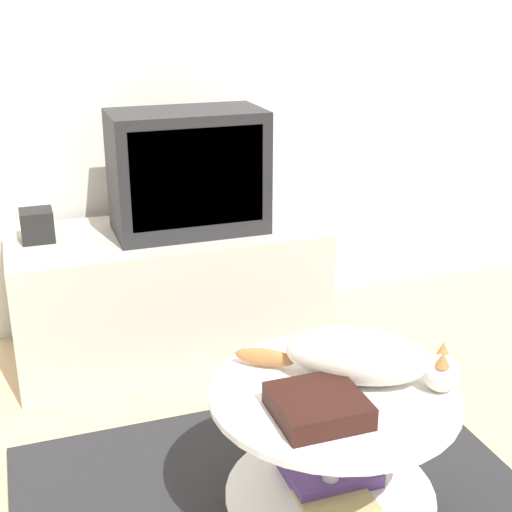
{
  "coord_description": "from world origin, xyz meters",
  "views": [
    {
      "loc": [
        -0.6,
        -1.45,
        1.37
      ],
      "look_at": [
        0.09,
        0.53,
        0.59
      ],
      "focal_mm": 50.0,
      "sensor_mm": 36.0,
      "label": 1
    }
  ],
  "objects": [
    {
      "name": "tv_stand",
      "position": [
        -0.07,
        1.1,
        0.25
      ],
      "size": [
        1.18,
        0.54,
        0.51
      ],
      "color": "beige",
      "rests_on": "ground_plane"
    },
    {
      "name": "tv",
      "position": [
        0.02,
        1.08,
        0.74
      ],
      "size": [
        0.56,
        0.31,
        0.46
      ],
      "color": "#232326",
      "rests_on": "tv_stand"
    },
    {
      "name": "wall_back",
      "position": [
        0.0,
        1.45,
        1.3
      ],
      "size": [
        8.0,
        0.05,
        2.6
      ],
      "color": "silver",
      "rests_on": "ground_plane"
    },
    {
      "name": "cat",
      "position": [
        0.18,
        -0.04,
        0.51
      ],
      "size": [
        0.5,
        0.37,
        0.14
      ],
      "rotation": [
        0.0,
        0.0,
        -0.59
      ],
      "color": "silver",
      "rests_on": "coffee_table"
    },
    {
      "name": "coffee_table",
      "position": [
        0.1,
        -0.06,
        0.28
      ],
      "size": [
        0.63,
        0.63,
        0.42
      ],
      "color": "#B2B2B7",
      "rests_on": "rug"
    },
    {
      "name": "speaker",
      "position": [
        -0.54,
        1.14,
        0.57
      ],
      "size": [
        0.12,
        0.12,
        0.12
      ],
      "color": "black",
      "rests_on": "tv_stand"
    },
    {
      "name": "dvd_box",
      "position": [
        0.01,
        -0.15,
        0.47
      ],
      "size": [
        0.21,
        0.2,
        0.05
      ],
      "color": "black",
      "rests_on": "coffee_table"
    }
  ]
}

